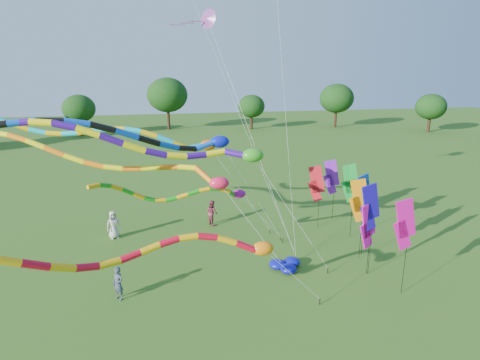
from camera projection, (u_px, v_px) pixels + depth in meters
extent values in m
plane|color=#2A5717|center=(272.00, 306.00, 18.05)|extent=(160.00, 160.00, 0.00)
cylinder|color=#382314|center=(427.00, 124.00, 63.78)|extent=(0.50, 0.50, 3.47)
ellipsoid|color=#16380F|center=(430.00, 95.00, 62.56)|extent=(7.32, 7.32, 6.22)
cylinder|color=#382314|center=(335.00, 123.00, 69.75)|extent=(0.50, 0.50, 2.17)
ellipsoid|color=#16380F|center=(336.00, 106.00, 68.98)|extent=(4.58, 4.58, 3.90)
cylinder|color=#382314|center=(251.00, 119.00, 71.46)|extent=(0.50, 0.50, 2.96)
ellipsoid|color=#16380F|center=(251.00, 97.00, 70.42)|extent=(6.26, 6.26, 5.32)
cylinder|color=#382314|center=(168.00, 119.00, 70.05)|extent=(0.50, 0.50, 3.30)
ellipsoid|color=#16380F|center=(167.00, 94.00, 68.89)|extent=(6.96, 6.96, 5.92)
cylinder|color=#382314|center=(76.00, 125.00, 67.14)|extent=(0.50, 0.50, 2.16)
ellipsoid|color=#16380F|center=(74.00, 108.00, 66.38)|extent=(4.56, 4.56, 3.88)
cylinder|color=black|center=(320.00, 301.00, 18.14)|extent=(0.05, 0.05, 0.30)
cylinder|color=silver|center=(293.00, 275.00, 17.09)|extent=(0.02, 0.02, 4.28)
ellipsoid|color=orange|center=(263.00, 248.00, 16.09)|extent=(0.91, 0.59, 0.59)
cylinder|color=red|center=(245.00, 246.00, 15.84)|extent=(0.26, 0.26, 0.84)
cylinder|color=#F4AD0C|center=(227.00, 240.00, 15.61)|extent=(0.26, 0.26, 0.80)
cylinder|color=red|center=(207.00, 237.00, 15.39)|extent=(0.26, 0.26, 0.76)
cylinder|color=#F4AD0C|center=(188.00, 237.00, 15.16)|extent=(0.26, 0.26, 0.73)
cylinder|color=red|center=(169.00, 242.00, 14.91)|extent=(0.26, 0.26, 0.74)
cylinder|color=#F4AD0C|center=(150.00, 249.00, 14.61)|extent=(0.26, 0.26, 0.75)
cylinder|color=red|center=(130.00, 256.00, 14.26)|extent=(0.26, 0.26, 0.75)
cylinder|color=#F4AD0C|center=(110.00, 263.00, 13.84)|extent=(0.26, 0.26, 0.75)
cylinder|color=red|center=(87.00, 267.00, 13.36)|extent=(0.26, 0.26, 0.78)
cylinder|color=#F4AD0C|center=(63.00, 268.00, 12.83)|extent=(0.26, 0.26, 0.81)
cylinder|color=red|center=(36.00, 265.00, 12.30)|extent=(0.26, 0.26, 0.83)
cylinder|color=#F4AD0C|center=(6.00, 261.00, 11.79)|extent=(0.26, 0.26, 0.82)
cylinder|color=black|center=(283.00, 267.00, 21.23)|extent=(0.05, 0.05, 0.30)
cylinder|color=silver|center=(252.00, 225.00, 20.91)|extent=(0.02, 0.02, 5.52)
ellipsoid|color=#F21A46|center=(219.00, 183.00, 20.64)|extent=(1.03, 0.66, 0.66)
cylinder|color=orange|center=(204.00, 175.00, 20.96)|extent=(0.30, 0.30, 1.29)
cylinder|color=yellow|center=(187.00, 167.00, 21.32)|extent=(0.30, 0.30, 1.02)
cylinder|color=orange|center=(169.00, 167.00, 21.50)|extent=(0.30, 0.30, 1.02)
cylinder|color=yellow|center=(151.00, 168.00, 21.63)|extent=(0.30, 0.30, 1.03)
cylinder|color=orange|center=(132.00, 169.00, 21.70)|extent=(0.30, 0.30, 1.03)
cylinder|color=yellow|center=(113.00, 168.00, 21.71)|extent=(0.30, 0.30, 1.04)
cylinder|color=orange|center=(94.00, 164.00, 21.66)|extent=(0.30, 0.30, 1.07)
cylinder|color=yellow|center=(74.00, 159.00, 21.59)|extent=(0.30, 0.30, 1.10)
cylinder|color=orange|center=(55.00, 152.00, 21.52)|extent=(0.30, 0.30, 1.11)
cylinder|color=yellow|center=(36.00, 144.00, 21.50)|extent=(0.30, 0.30, 1.08)
cylinder|color=orange|center=(17.00, 138.00, 21.56)|extent=(0.30, 0.30, 1.05)
cylinder|color=yellow|center=(1.00, 134.00, 21.72)|extent=(0.30, 0.30, 1.02)
cylinder|color=black|center=(328.00, 271.00, 20.90)|extent=(0.05, 0.05, 0.30)
cylinder|color=silver|center=(293.00, 215.00, 19.70)|extent=(0.02, 0.02, 7.38)
ellipsoid|color=#32991B|center=(253.00, 155.00, 18.54)|extent=(1.03, 0.66, 0.66)
cylinder|color=#350B7E|center=(235.00, 154.00, 18.61)|extent=(0.30, 0.30, 1.01)
cylinder|color=yellow|center=(215.00, 153.00, 18.61)|extent=(0.30, 0.30, 0.91)
cylinder|color=#350B7E|center=(196.00, 156.00, 18.32)|extent=(0.30, 0.30, 0.91)
cylinder|color=yellow|center=(177.00, 156.00, 17.99)|extent=(0.30, 0.30, 0.92)
cylinder|color=#350B7E|center=(156.00, 153.00, 17.60)|extent=(0.30, 0.30, 0.95)
cylinder|color=yellow|center=(134.00, 147.00, 17.20)|extent=(0.30, 0.30, 0.98)
cylinder|color=#350B7E|center=(111.00, 140.00, 16.83)|extent=(0.30, 0.30, 0.98)
cylinder|color=yellow|center=(88.00, 132.00, 16.51)|extent=(0.30, 0.30, 0.96)
cylinder|color=#350B7E|center=(64.00, 126.00, 16.28)|extent=(0.30, 0.30, 0.92)
cylinder|color=yellow|center=(41.00, 122.00, 16.16)|extent=(0.30, 0.30, 0.90)
cylinder|color=#350B7E|center=(18.00, 123.00, 16.13)|extent=(0.30, 0.30, 0.91)
cylinder|color=black|center=(280.00, 238.00, 24.86)|extent=(0.05, 0.05, 0.30)
cylinder|color=silver|center=(252.00, 193.00, 22.99)|extent=(0.02, 0.02, 7.52)
ellipsoid|color=#0C16AE|center=(220.00, 142.00, 21.16)|extent=(1.01, 0.65, 0.65)
cylinder|color=blue|center=(205.00, 146.00, 20.80)|extent=(0.29, 0.29, 1.06)
cylinder|color=black|center=(187.00, 148.00, 20.26)|extent=(0.29, 0.29, 1.06)
cylinder|color=blue|center=(169.00, 146.00, 19.54)|extent=(0.29, 0.29, 1.09)
cylinder|color=black|center=(149.00, 141.00, 18.82)|extent=(0.29, 0.29, 1.12)
cylinder|color=blue|center=(127.00, 134.00, 18.13)|extent=(0.29, 0.29, 1.11)
cylinder|color=black|center=(103.00, 127.00, 17.50)|extent=(0.29, 0.29, 1.08)
cylinder|color=blue|center=(77.00, 123.00, 16.96)|extent=(0.29, 0.29, 1.05)
cylinder|color=black|center=(50.00, 121.00, 16.51)|extent=(0.29, 0.29, 1.04)
cylinder|color=blue|center=(21.00, 122.00, 16.14)|extent=(0.29, 0.29, 1.04)
cylinder|color=black|center=(270.00, 231.00, 25.91)|extent=(0.05, 0.05, 0.30)
cylinder|color=silver|center=(240.00, 189.00, 24.73)|extent=(0.02, 0.02, 6.89)
ellipsoid|color=#CE520C|center=(208.00, 145.00, 23.59)|extent=(0.98, 0.63, 0.63)
cylinder|color=#0CBDD5|center=(195.00, 147.00, 23.26)|extent=(0.28, 0.28, 0.95)
cylinder|color=#EDB70C|center=(180.00, 145.00, 22.81)|extent=(0.28, 0.28, 0.95)
cylinder|color=#0CBDD5|center=(165.00, 139.00, 22.48)|extent=(0.28, 0.28, 0.94)
cylinder|color=#EDB70C|center=(149.00, 134.00, 22.21)|extent=(0.28, 0.28, 0.90)
cylinder|color=#0CBDD5|center=(133.00, 130.00, 22.05)|extent=(0.28, 0.28, 0.87)
cylinder|color=#EDB70C|center=(117.00, 129.00, 21.98)|extent=(0.28, 0.28, 0.87)
cylinder|color=#0CBDD5|center=(101.00, 130.00, 21.99)|extent=(0.28, 0.28, 0.88)
cylinder|color=#EDB70C|center=(85.00, 132.00, 22.03)|extent=(0.28, 0.28, 0.89)
cylinder|color=#0CBDD5|center=(70.00, 133.00, 22.08)|extent=(0.28, 0.28, 0.88)
cylinder|color=#EDB70C|center=(54.00, 134.00, 22.07)|extent=(0.28, 0.28, 0.87)
cylinder|color=#0CBDD5|center=(38.00, 131.00, 21.98)|extent=(0.28, 0.28, 0.89)
cylinder|color=#EDB70C|center=(20.00, 127.00, 21.80)|extent=(0.28, 0.28, 0.92)
cylinder|color=#0CBDD5|center=(2.00, 120.00, 21.53)|extent=(0.28, 0.28, 0.94)
cylinder|color=black|center=(283.00, 240.00, 24.56)|extent=(0.05, 0.05, 0.30)
cylinder|color=silver|center=(262.00, 217.00, 23.34)|extent=(0.02, 0.02, 4.54)
ellipsoid|color=#9C0E84|center=(239.00, 194.00, 22.15)|extent=(0.76, 0.49, 0.49)
cylinder|color=#168F13|center=(232.00, 193.00, 21.57)|extent=(0.22, 0.22, 0.87)
cylinder|color=#E8A30C|center=(225.00, 190.00, 21.03)|extent=(0.22, 0.22, 0.58)
cylinder|color=#168F13|center=(215.00, 189.00, 20.82)|extent=(0.22, 0.22, 0.55)
cylinder|color=#E8A30C|center=(204.00, 190.00, 20.69)|extent=(0.22, 0.22, 0.57)
cylinder|color=#168F13|center=(193.00, 193.00, 20.62)|extent=(0.22, 0.22, 0.59)
cylinder|color=#E8A30C|center=(182.00, 196.00, 20.57)|extent=(0.22, 0.22, 0.59)
cylinder|color=#168F13|center=(171.00, 199.00, 20.50)|extent=(0.22, 0.22, 0.57)
cylinder|color=#E8A30C|center=(160.00, 200.00, 20.37)|extent=(0.22, 0.22, 0.55)
cylinder|color=#168F13|center=(149.00, 199.00, 20.16)|extent=(0.22, 0.22, 0.57)
cylinder|color=#E8A30C|center=(138.00, 196.00, 19.85)|extent=(0.22, 0.22, 0.62)
cylinder|color=#168F13|center=(127.00, 191.00, 19.47)|extent=(0.22, 0.22, 0.64)
cylinder|color=#E8A30C|center=(116.00, 187.00, 19.04)|extent=(0.22, 0.22, 0.62)
cylinder|color=#168F13|center=(105.00, 185.00, 18.60)|extent=(0.22, 0.22, 0.59)
cylinder|color=#E8A30C|center=(93.00, 186.00, 18.16)|extent=(0.22, 0.22, 0.57)
cylinder|color=black|center=(296.00, 258.00, 22.26)|extent=(0.04, 0.04, 0.30)
cylinder|color=silver|center=(283.00, 77.00, 19.60)|extent=(0.01, 0.01, 19.35)
cylinder|color=black|center=(296.00, 258.00, 22.26)|extent=(0.04, 0.04, 0.30)
cylinder|color=silver|center=(212.00, 48.00, 18.70)|extent=(0.01, 0.01, 23.63)
cylinder|color=black|center=(296.00, 258.00, 22.26)|extent=(0.04, 0.04, 0.30)
cylinder|color=silver|center=(250.00, 133.00, 23.04)|extent=(0.01, 0.01, 14.80)
cone|color=purple|center=(207.00, 19.00, 23.85)|extent=(1.59, 1.61, 1.32)
cube|color=purple|center=(196.00, 21.00, 23.75)|extent=(0.90, 0.12, 0.04)
cube|color=purple|center=(186.00, 23.00, 23.68)|extent=(0.90, 0.12, 0.04)
cube|color=purple|center=(177.00, 25.00, 23.60)|extent=(0.90, 0.12, 0.04)
cylinder|color=black|center=(369.00, 241.00, 20.47)|extent=(0.02, 0.02, 3.61)
cube|color=#F90DBA|center=(369.00, 220.00, 20.02)|extent=(1.10, 0.50, 1.93)
cube|color=#F90DBA|center=(366.00, 235.00, 20.20)|extent=(0.96, 0.45, 1.51)
cylinder|color=black|center=(334.00, 192.00, 27.91)|extent=(0.02, 0.02, 3.97)
cube|color=purple|center=(332.00, 173.00, 27.55)|extent=(1.13, 0.39, 1.93)
cube|color=purple|center=(330.00, 184.00, 27.77)|extent=(0.99, 0.35, 1.51)
cylinder|color=black|center=(372.00, 233.00, 20.26)|extent=(0.02, 0.02, 4.58)
cube|color=#1A0BA0|center=(371.00, 202.00, 19.73)|extent=(1.16, 0.22, 1.93)
cube|color=#1A0BA0|center=(368.00, 217.00, 19.92)|extent=(1.01, 0.20, 1.51)
cylinder|color=black|center=(319.00, 199.00, 26.51)|extent=(0.02, 0.02, 3.91)
cube|color=red|center=(317.00, 179.00, 26.17)|extent=(1.12, 0.45, 1.93)
cube|color=red|center=(315.00, 191.00, 26.40)|extent=(0.98, 0.40, 1.51)
cylinder|color=black|center=(364.00, 218.00, 22.43)|extent=(0.02, 0.02, 4.49)
cube|color=#0B399F|center=(364.00, 191.00, 21.87)|extent=(1.12, 0.46, 1.93)
cube|color=#0B399F|center=(362.00, 205.00, 22.05)|extent=(0.98, 0.41, 1.51)
cylinder|color=black|center=(406.00, 251.00, 18.49)|extent=(0.02, 0.02, 4.42)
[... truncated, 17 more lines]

